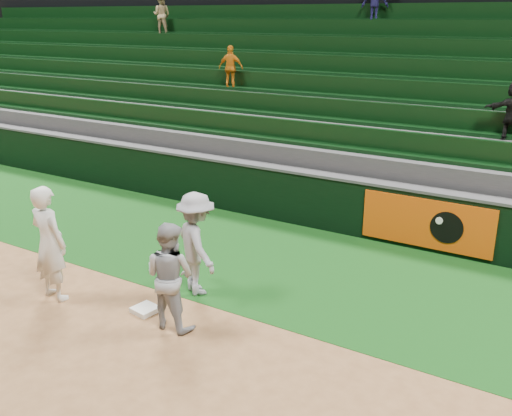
{
  "coord_description": "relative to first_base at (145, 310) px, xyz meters",
  "views": [
    {
      "loc": [
        5.63,
        -5.79,
        4.5
      ],
      "look_at": [
        0.69,
        2.3,
        1.3
      ],
      "focal_mm": 40.0,
      "sensor_mm": 36.0,
      "label": 1
    }
  ],
  "objects": [
    {
      "name": "ground",
      "position": [
        0.12,
        -0.22,
        -0.04
      ],
      "size": [
        70.0,
        70.0,
        0.0
      ],
      "primitive_type": "plane",
      "color": "brown",
      "rests_on": "ground"
    },
    {
      "name": "foul_grass",
      "position": [
        0.12,
        2.78,
        -0.04
      ],
      "size": [
        36.0,
        4.2,
        0.01
      ],
      "primitive_type": "cube",
      "color": "#0E3810",
      "rests_on": "ground"
    },
    {
      "name": "first_base",
      "position": [
        0.0,
        0.0,
        0.0
      ],
      "size": [
        0.41,
        0.41,
        0.08
      ],
      "primitive_type": "cube",
      "rotation": [
        0.0,
        0.0,
        -0.16
      ],
      "color": "white",
      "rests_on": "ground"
    },
    {
      "name": "first_baseman",
      "position": [
        -1.64,
        -0.4,
        0.94
      ],
      "size": [
        0.74,
        0.51,
        1.96
      ],
      "primitive_type": "imported",
      "rotation": [
        0.0,
        0.0,
        3.08
      ],
      "color": "silver",
      "rests_on": "ground"
    },
    {
      "name": "baserunner",
      "position": [
        0.64,
        -0.1,
        0.8
      ],
      "size": [
        0.81,
        0.63,
        1.67
      ],
      "primitive_type": "imported",
      "rotation": [
        0.0,
        0.0,
        3.14
      ],
      "color": "#91949A",
      "rests_on": "ground"
    },
    {
      "name": "base_coach",
      "position": [
        0.31,
        1.0,
        0.85
      ],
      "size": [
        1.32,
        1.16,
        1.77
      ],
      "primitive_type": "imported",
      "rotation": [
        0.0,
        0.0,
        2.59
      ],
      "color": "#8F919B",
      "rests_on": "foul_grass"
    },
    {
      "name": "field_wall",
      "position": [
        0.14,
        4.98,
        0.59
      ],
      "size": [
        36.0,
        0.45,
        1.25
      ],
      "color": "black",
      "rests_on": "ground"
    },
    {
      "name": "stadium_seating",
      "position": [
        0.11,
        8.76,
        1.66
      ],
      "size": [
        36.0,
        5.95,
        5.54
      ],
      "color": "#323234",
      "rests_on": "ground"
    }
  ]
}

